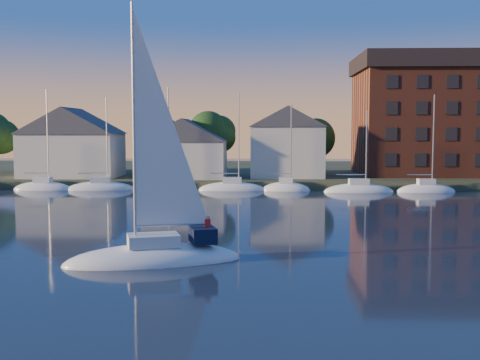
{
  "coord_description": "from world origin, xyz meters",
  "views": [
    {
      "loc": [
        4.59,
        -25.14,
        7.72
      ],
      "look_at": [
        2.84,
        22.0,
        3.69
      ],
      "focal_mm": 45.0,
      "sensor_mm": 36.0,
      "label": 1
    }
  ],
  "objects_px": {
    "clubhouse_west": "(72,142)",
    "clubhouse_centre": "(185,148)",
    "clubhouse_east": "(287,141)",
    "hero_sailboat": "(156,251)",
    "condo_block": "(462,115)"
  },
  "relations": [
    {
      "from": "condo_block",
      "to": "clubhouse_east",
      "type": "bearing_deg",
      "value": -167.11
    },
    {
      "from": "condo_block",
      "to": "hero_sailboat",
      "type": "distance_m",
      "value": 66.97
    },
    {
      "from": "clubhouse_centre",
      "to": "hero_sailboat",
      "type": "relative_size",
      "value": 0.73
    },
    {
      "from": "clubhouse_west",
      "to": "hero_sailboat",
      "type": "height_order",
      "value": "hero_sailboat"
    },
    {
      "from": "clubhouse_west",
      "to": "clubhouse_centre",
      "type": "bearing_deg",
      "value": -3.58
    },
    {
      "from": "clubhouse_centre",
      "to": "condo_block",
      "type": "xyz_separation_m",
      "value": [
        40.0,
        7.95,
        4.66
      ]
    },
    {
      "from": "clubhouse_centre",
      "to": "hero_sailboat",
      "type": "xyz_separation_m",
      "value": [
        4.46,
        -48.07,
        -4.49
      ]
    },
    {
      "from": "clubhouse_east",
      "to": "hero_sailboat",
      "type": "relative_size",
      "value": 0.66
    },
    {
      "from": "clubhouse_west",
      "to": "clubhouse_centre",
      "type": "relative_size",
      "value": 1.18
    },
    {
      "from": "clubhouse_east",
      "to": "hero_sailboat",
      "type": "height_order",
      "value": "hero_sailboat"
    },
    {
      "from": "clubhouse_centre",
      "to": "hero_sailboat",
      "type": "bearing_deg",
      "value": -84.69
    },
    {
      "from": "clubhouse_east",
      "to": "condo_block",
      "type": "height_order",
      "value": "condo_block"
    },
    {
      "from": "clubhouse_west",
      "to": "clubhouse_centre",
      "type": "height_order",
      "value": "clubhouse_west"
    },
    {
      "from": "clubhouse_centre",
      "to": "clubhouse_west",
      "type": "bearing_deg",
      "value": 176.42
    },
    {
      "from": "clubhouse_east",
      "to": "condo_block",
      "type": "relative_size",
      "value": 0.34
    }
  ]
}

